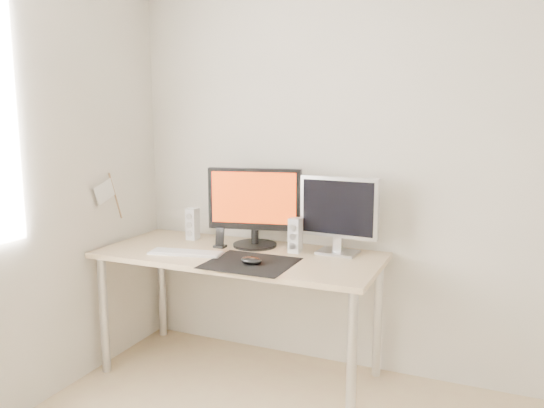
% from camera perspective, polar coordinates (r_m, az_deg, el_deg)
% --- Properties ---
extents(wall_back, '(3.50, 0.00, 3.50)m').
position_cam_1_polar(wall_back, '(3.01, 15.72, 4.42)').
color(wall_back, white).
rests_on(wall_back, ground).
extents(mousepad, '(0.45, 0.40, 0.00)m').
position_cam_1_polar(mousepad, '(2.80, -2.36, -6.37)').
color(mousepad, black).
rests_on(mousepad, desk).
extents(mouse, '(0.12, 0.07, 0.04)m').
position_cam_1_polar(mouse, '(2.76, -2.26, -6.11)').
color(mouse, black).
rests_on(mouse, mousepad).
extents(desk, '(1.60, 0.70, 0.73)m').
position_cam_1_polar(desk, '(3.04, -3.55, -6.67)').
color(desk, '#D1B587').
rests_on(desk, ground).
extents(main_monitor, '(0.55, 0.31, 0.47)m').
position_cam_1_polar(main_monitor, '(3.10, -1.90, -0.04)').
color(main_monitor, black).
rests_on(main_monitor, desk).
extents(second_monitor, '(0.45, 0.17, 0.43)m').
position_cam_1_polar(second_monitor, '(2.97, 7.18, -0.81)').
color(second_monitor, '#B3B3B5').
rests_on(second_monitor, desk).
extents(speaker_left, '(0.06, 0.08, 0.20)m').
position_cam_1_polar(speaker_left, '(3.35, -8.54, -2.12)').
color(speaker_left, white).
rests_on(speaker_left, desk).
extents(speaker_right, '(0.06, 0.08, 0.20)m').
position_cam_1_polar(speaker_right, '(3.00, 2.51, -3.38)').
color(speaker_right, white).
rests_on(speaker_right, desk).
extents(keyboard, '(0.43, 0.19, 0.02)m').
position_cam_1_polar(keyboard, '(3.02, -9.23, -5.19)').
color(keyboard, silver).
rests_on(keyboard, desk).
extents(phone_dock, '(0.07, 0.06, 0.12)m').
position_cam_1_polar(phone_dock, '(3.14, -5.62, -4.04)').
color(phone_dock, black).
rests_on(phone_dock, desk).
extents(pennant, '(0.01, 0.23, 0.29)m').
position_cam_1_polar(pennant, '(3.27, -17.21, 1.17)').
color(pennant, '#A57F54').
rests_on(pennant, wall_left).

